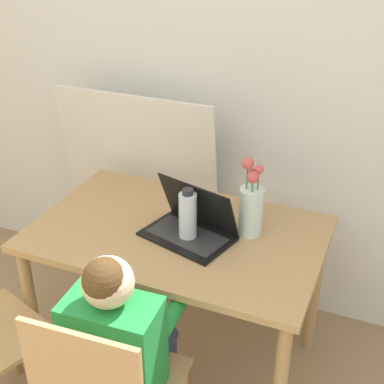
# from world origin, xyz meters

# --- Properties ---
(wall_back) EXTENTS (6.40, 0.05, 2.50)m
(wall_back) POSITION_xyz_m (0.00, 2.23, 1.25)
(wall_back) COLOR silver
(wall_back) RESTS_ON ground_plane
(dining_table) EXTENTS (1.17, 0.73, 0.70)m
(dining_table) POSITION_xyz_m (-0.02, 1.61, 0.62)
(dining_table) COLOR tan
(dining_table) RESTS_ON ground_plane
(person_seated) EXTENTS (0.33, 0.44, 0.97)m
(person_seated) POSITION_xyz_m (0.02, 1.08, 0.60)
(person_seated) COLOR #1E8438
(person_seated) RESTS_ON ground_plane
(laptop) EXTENTS (0.39, 0.31, 0.22)m
(laptop) POSITION_xyz_m (0.05, 1.61, 0.76)
(laptop) COLOR black
(laptop) RESTS_ON dining_table
(flower_vase) EXTENTS (0.10, 0.10, 0.33)m
(flower_vase) POSITION_xyz_m (0.26, 1.70, 0.83)
(flower_vase) COLOR silver
(flower_vase) RESTS_ON dining_table
(water_bottle) EXTENTS (0.07, 0.07, 0.22)m
(water_bottle) POSITION_xyz_m (0.04, 1.58, 0.81)
(water_bottle) COLOR silver
(water_bottle) RESTS_ON dining_table
(cardboard_panel) EXTENTS (0.83, 0.17, 1.10)m
(cardboard_panel) POSITION_xyz_m (-0.43, 2.09, 0.55)
(cardboard_panel) COLOR silver
(cardboard_panel) RESTS_ON ground_plane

